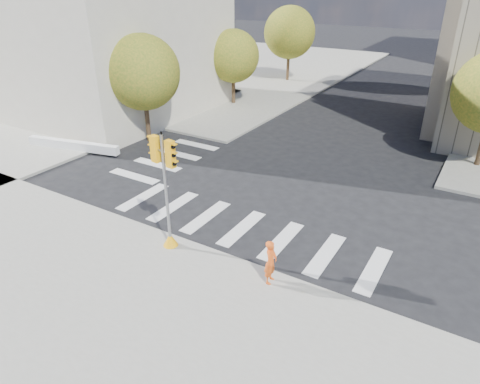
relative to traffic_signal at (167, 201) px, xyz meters
The scene contains 9 objects.
ground 5.33m from the traffic_signal, 70.28° to the left, with size 160.00×160.00×0.00m, color black.
sidewalk_far_left 35.76m from the traffic_signal, 120.91° to the left, with size 28.00×40.00×0.15m, color gray.
classical_building 22.70m from the traffic_signal, 145.44° to the left, with size 19.00×15.00×12.70m.
tree_lw_near 12.54m from the traffic_signal, 135.67° to the left, with size 4.40×4.40×6.41m.
tree_lw_mid 20.69m from the traffic_signal, 115.38° to the left, with size 4.00×4.00×5.77m.
tree_lw_far 30.07m from the traffic_signal, 107.15° to the left, with size 4.80×4.80×6.95m.
traffic_signal is the anchor object (origin of this frame).
photographer 4.35m from the traffic_signal, ahead, with size 0.57×0.37×1.56m, color #E85415.
planter_wall 12.46m from the traffic_signal, 156.67° to the left, with size 6.00×0.40×0.50m, color white.
Camera 1 is at (7.58, -14.83, 9.20)m, focal length 32.00 mm.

